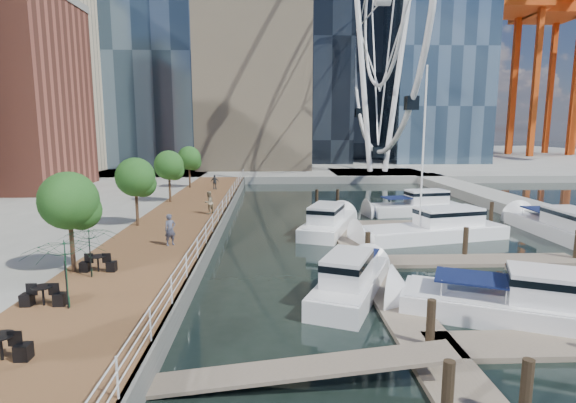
{
  "coord_description": "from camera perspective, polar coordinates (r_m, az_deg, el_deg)",
  "views": [
    {
      "loc": [
        -2.38,
        -16.12,
        7.45
      ],
      "look_at": [
        -1.31,
        11.41,
        3.0
      ],
      "focal_mm": 28.0,
      "sensor_mm": 36.0,
      "label": 1
    }
  ],
  "objects": [
    {
      "name": "pedestrian_far",
      "position": [
        49.33,
        -9.27,
        2.46
      ],
      "size": [
        0.98,
        0.54,
        1.58
      ],
      "primitive_type": "imported",
      "rotation": [
        0.0,
        0.0,
        2.97
      ],
      "color": "#2E3239",
      "rests_on": "boardwalk"
    },
    {
      "name": "port_cranes",
      "position": [
        132.51,
        30.61,
        13.36
      ],
      "size": [
        40.0,
        52.0,
        38.0
      ],
      "color": "#D84C14",
      "rests_on": "ground"
    },
    {
      "name": "cafe_seating",
      "position": [
        15.92,
        -31.67,
        -11.18
      ],
      "size": [
        3.84,
        15.46,
        2.73
      ],
      "color": "#0D321C",
      "rests_on": "ground"
    },
    {
      "name": "cafe_tables",
      "position": [
        17.33,
        -30.41,
        -12.67
      ],
      "size": [
        2.5,
        13.7,
        0.74
      ],
      "color": "black",
      "rests_on": "ground"
    },
    {
      "name": "pier",
      "position": [
        70.4,
        11.26,
        3.33
      ],
      "size": [
        14.0,
        12.0,
        1.0
      ],
      "primitive_type": "cube",
      "color": "gray",
      "rests_on": "ground"
    },
    {
      "name": "land_far",
      "position": [
        118.34,
        -1.07,
        5.8
      ],
      "size": [
        200.0,
        114.0,
        1.0
      ],
      "primitive_type": "cube",
      "color": "gray",
      "rests_on": "ground"
    },
    {
      "name": "yacht_foreground",
      "position": [
        20.4,
        28.29,
        -13.39
      ],
      "size": [
        10.81,
        6.83,
        2.15
      ],
      "primitive_type": null,
      "rotation": [
        0.0,
        0.0,
        1.16
      ],
      "color": "silver",
      "rests_on": "ground"
    },
    {
      "name": "pedestrian_near",
      "position": [
        26.0,
        -14.74,
        -3.48
      ],
      "size": [
        0.78,
        0.73,
        1.78
      ],
      "primitive_type": "imported",
      "rotation": [
        0.0,
        0.0,
        0.65
      ],
      "color": "#474B5F",
      "rests_on": "boardwalk"
    },
    {
      "name": "moored_yachts",
      "position": [
        31.19,
        18.79,
        -5.14
      ],
      "size": [
        20.68,
        36.66,
        11.5
      ],
      "color": "white",
      "rests_on": "ground"
    },
    {
      "name": "boardwalk",
      "position": [
        32.56,
        -13.92,
        -3.42
      ],
      "size": [
        6.0,
        60.0,
        1.0
      ],
      "primitive_type": "cube",
      "color": "brown",
      "rests_on": "ground"
    },
    {
      "name": "breakwater",
      "position": [
        43.05,
        29.15,
        -1.29
      ],
      "size": [
        4.0,
        60.0,
        1.0
      ],
      "primitive_type": "cube",
      "color": "gray",
      "rests_on": "ground"
    },
    {
      "name": "street_trees",
      "position": [
        31.6,
        -18.82,
        2.94
      ],
      "size": [
        2.6,
        42.6,
        4.6
      ],
      "color": "#3F2B1C",
      "rests_on": "ground"
    },
    {
      "name": "pedestrian_mid",
      "position": [
        35.0,
        -10.03,
        -0.13
      ],
      "size": [
        1.03,
        1.08,
        1.76
      ],
      "primitive_type": "imported",
      "rotation": [
        0.0,
        0.0,
        -2.16
      ],
      "color": "gray",
      "rests_on": "boardwalk"
    },
    {
      "name": "railing",
      "position": [
        31.89,
        -8.88,
        -1.64
      ],
      "size": [
        0.1,
        60.0,
        1.05
      ],
      "primitive_type": null,
      "color": "white",
      "rests_on": "boardwalk"
    },
    {
      "name": "ground",
      "position": [
        17.91,
        5.83,
        -15.45
      ],
      "size": [
        520.0,
        520.0,
        0.0
      ],
      "primitive_type": "plane",
      "color": "black",
      "rests_on": "ground"
    },
    {
      "name": "floating_docks",
      "position": [
        28.92,
        18.9,
        -5.25
      ],
      "size": [
        16.0,
        34.0,
        2.6
      ],
      "color": "#6D6051",
      "rests_on": "ground"
    },
    {
      "name": "ferris_wheel",
      "position": [
        72.45,
        11.95,
        23.75
      ],
      "size": [
        5.8,
        45.6,
        47.8
      ],
      "color": "white",
      "rests_on": "ground"
    },
    {
      "name": "seawall",
      "position": [
        32.09,
        -8.66,
        -3.44
      ],
      "size": [
        0.25,
        60.0,
        1.0
      ],
      "primitive_type": "cube",
      "color": "#595954",
      "rests_on": "ground"
    }
  ]
}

